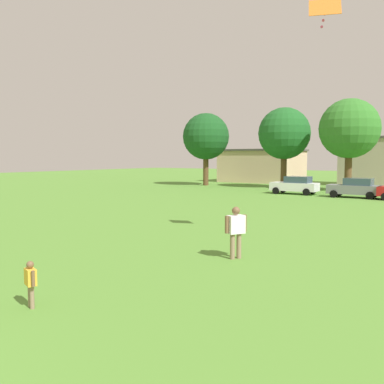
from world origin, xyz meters
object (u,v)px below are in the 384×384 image
(child_kite_flyer, at_px, (31,280))
(parked_car_gray_1, at_px, (355,188))
(kite, at_px, (325,9))
(adult_bystander, at_px, (236,228))
(parked_car_white_0, at_px, (295,185))
(tree_far_left, at_px, (206,137))
(tree_center, at_px, (284,134))
(tree_far_right, at_px, (349,129))

(child_kite_flyer, bearing_deg, parked_car_gray_1, 111.05)
(kite, bearing_deg, parked_car_gray_1, 99.12)
(adult_bystander, xyz_separation_m, kite, (1.82, 3.40, 7.83))
(parked_car_white_0, bearing_deg, child_kite_flyer, 99.53)
(child_kite_flyer, distance_m, parked_car_gray_1, 31.90)
(kite, height_order, parked_car_gray_1, kite)
(adult_bystander, relative_size, kite, 1.43)
(parked_car_gray_1, height_order, tree_far_left, tree_far_left)
(child_kite_flyer, bearing_deg, kite, 92.04)
(kite, xyz_separation_m, parked_car_white_0, (-8.99, 22.30, -8.03))
(parked_car_gray_1, relative_size, tree_center, 0.48)
(child_kite_flyer, bearing_deg, tree_center, 124.44)
(adult_bystander, xyz_separation_m, tree_far_left, (-20.75, 31.75, 4.90))
(adult_bystander, relative_size, tree_far_left, 0.20)
(tree_far_left, xyz_separation_m, tree_far_right, (16.93, -0.08, 0.32))
(adult_bystander, height_order, tree_center, tree_center)
(tree_far_left, bearing_deg, parked_car_white_0, -24.03)
(parked_car_gray_1, height_order, tree_far_right, tree_far_right)
(child_kite_flyer, height_order, tree_far_left, tree_far_left)
(tree_center, xyz_separation_m, tree_far_right, (7.21, -0.95, 0.22))
(kite, height_order, tree_far_left, kite)
(child_kite_flyer, bearing_deg, tree_far_left, 137.42)
(child_kite_flyer, bearing_deg, parked_car_white_0, 120.67)
(child_kite_flyer, distance_m, adult_bystander, 7.02)
(child_kite_flyer, relative_size, tree_far_right, 0.12)
(kite, distance_m, parked_car_white_0, 25.34)
(child_kite_flyer, distance_m, tree_far_left, 43.32)
(tree_far_right, bearing_deg, child_kite_flyer, -86.85)
(adult_bystander, height_order, tree_far_left, tree_far_left)
(parked_car_gray_1, bearing_deg, tree_far_left, -19.21)
(child_kite_flyer, xyz_separation_m, tree_center, (-9.32, 39.42, 5.42))
(parked_car_gray_1, relative_size, tree_far_right, 0.46)
(kite, relative_size, tree_far_left, 0.14)
(tree_center, bearing_deg, tree_far_right, -7.53)
(kite, relative_size, tree_far_right, 0.13)
(kite, distance_m, tree_far_right, 28.94)
(child_kite_flyer, relative_size, tree_far_left, 0.12)
(child_kite_flyer, height_order, tree_far_right, tree_far_right)
(tree_center, bearing_deg, parked_car_gray_1, -38.75)
(kite, xyz_separation_m, tree_far_right, (-5.64, 28.27, -2.60))
(child_kite_flyer, xyz_separation_m, tree_far_right, (-2.11, 38.46, 5.64))
(tree_center, height_order, tree_far_right, tree_far_right)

